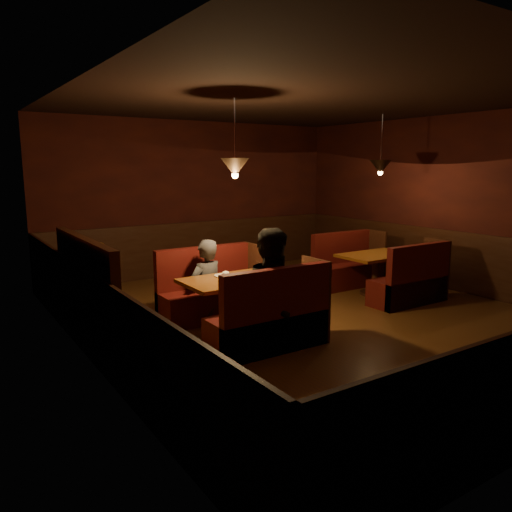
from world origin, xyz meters
TOP-DOWN VIEW (x-y plane):
  - room at (-0.28, 0.04)m, footprint 6.02×7.02m
  - main_table at (-1.20, 0.00)m, footprint 1.31×0.79m
  - main_bench_far at (-1.18, 0.74)m, footprint 1.44×0.51m
  - main_bench_near at (-1.18, -0.74)m, footprint 1.44×0.51m
  - second_table at (1.67, 0.38)m, footprint 1.18×0.76m
  - second_bench_far at (1.70, 1.09)m, footprint 1.31×0.49m
  - second_bench_near at (1.70, -0.33)m, footprint 1.31×0.49m
  - diner_a at (-1.33, 0.57)m, footprint 0.61×0.47m
  - diner_b at (-1.06, -0.63)m, footprint 0.97×0.83m

SIDE VIEW (x-z plane):
  - second_bench_far at x=1.70m, z-range -0.17..0.77m
  - second_bench_near at x=1.70m, z-range -0.17..0.77m
  - main_bench_far at x=-1.18m, z-range -0.18..0.80m
  - main_bench_near at x=-1.18m, z-range -0.18..0.80m
  - second_table at x=1.67m, z-range 0.16..0.83m
  - main_table at x=-1.20m, z-range 0.08..1.00m
  - diner_a at x=-1.33m, z-range 0.00..1.47m
  - diner_b at x=-1.06m, z-range 0.00..1.73m
  - room at x=-0.28m, z-range -0.41..2.51m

